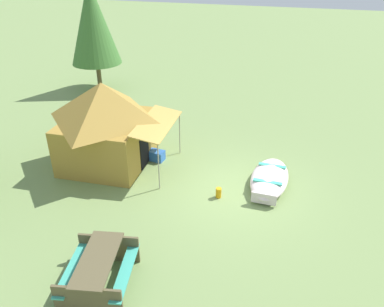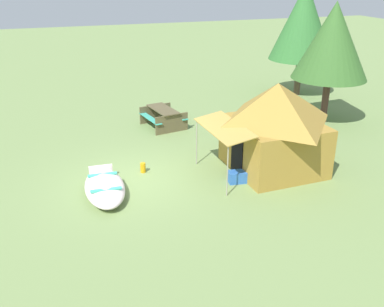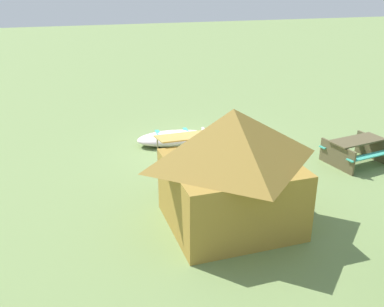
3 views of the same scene
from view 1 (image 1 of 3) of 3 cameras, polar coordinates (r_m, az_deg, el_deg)
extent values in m
plane|color=#748D51|center=(11.95, 5.88, -5.48)|extent=(80.00, 80.00, 0.00)
ellipsoid|color=silver|center=(12.29, 11.42, -3.65)|extent=(2.56, 1.24, 0.45)
ellipsoid|color=#4F4748|center=(12.27, 11.43, -3.50)|extent=(2.36, 1.09, 0.16)
cube|color=#3DB597|center=(12.62, 11.82, -1.77)|extent=(0.17, 0.87, 0.04)
cube|color=#3DB597|center=(11.76, 11.16, -4.14)|extent=(0.17, 0.87, 0.04)
cube|color=silver|center=(11.31, 10.59, -6.57)|extent=(0.11, 0.73, 0.34)
cube|color=olive|center=(13.33, -12.42, 1.82)|extent=(2.93, 2.71, 1.61)
pyramid|color=olive|center=(12.77, -13.08, 7.54)|extent=(3.17, 2.93, 1.25)
cube|color=black|center=(12.90, -7.08, 0.71)|extent=(0.76, 0.06, 1.29)
cube|color=#BF9846|center=(12.32, -5.24, 4.50)|extent=(2.59, 1.08, 0.19)
cylinder|color=gray|center=(13.61, -1.83, 2.91)|extent=(0.04, 0.04, 1.53)
cylinder|color=gray|center=(11.61, -4.96, -2.08)|extent=(0.04, 0.04, 1.53)
cube|color=brown|center=(8.75, -13.84, -14.96)|extent=(1.85, 1.04, 0.04)
cube|color=teal|center=(8.80, -9.85, -16.81)|extent=(1.76, 0.58, 0.04)
cube|color=teal|center=(9.14, -17.22, -15.83)|extent=(1.76, 0.58, 0.04)
cube|color=brown|center=(8.54, -15.18, -20.37)|extent=(0.32, 1.41, 0.74)
cube|color=brown|center=(9.54, -12.14, -13.53)|extent=(0.32, 1.41, 0.74)
cube|color=blue|center=(13.49, -5.41, -0.26)|extent=(0.44, 0.63, 0.35)
cylinder|color=orange|center=(11.53, 3.96, -5.83)|extent=(0.18, 0.18, 0.32)
cylinder|color=brown|center=(20.74, -13.60, 11.10)|extent=(0.23, 0.23, 1.37)
cone|color=#3D6F30|center=(20.13, -14.50, 18.29)|extent=(2.47, 2.47, 3.93)
camera|label=2|loc=(21.88, 19.96, 25.69)|focal=40.70mm
camera|label=3|loc=(20.02, -33.01, 21.40)|focal=41.24mm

